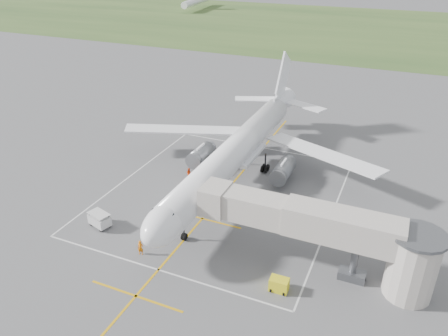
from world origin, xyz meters
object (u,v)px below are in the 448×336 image
at_px(ramp_worker_wing, 189,173).
at_px(gpu_unit, 279,285).
at_px(baggage_cart, 100,220).
at_px(airliner, 237,150).
at_px(jet_bridge, 333,233).
at_px(ramp_worker_nose, 140,248).

bearing_deg(ramp_worker_wing, gpu_unit, 157.06).
height_order(gpu_unit, baggage_cart, baggage_cart).
relative_size(gpu_unit, ramp_worker_wing, 1.17).
bearing_deg(baggage_cart, airliner, 75.46).
relative_size(baggage_cart, ramp_worker_wing, 1.85).
bearing_deg(airliner, baggage_cart, -120.93).
relative_size(jet_bridge, baggage_cart, 8.13).
bearing_deg(ramp_worker_nose, jet_bridge, -0.92).
height_order(jet_bridge, gpu_unit, jet_bridge).
bearing_deg(jet_bridge, baggage_cart, -174.14).
distance_m(airliner, ramp_worker_wing, 7.52).
xyz_separation_m(airliner, ramp_worker_nose, (-2.97, -19.33, -3.55)).
relative_size(jet_bridge, ramp_worker_wing, 15.02).
bearing_deg(ramp_worker_nose, airliner, 65.13).
bearing_deg(airliner, ramp_worker_wing, -158.20).
relative_size(gpu_unit, baggage_cart, 0.63).
xyz_separation_m(jet_bridge, baggage_cart, (-25.85, -2.65, -3.84)).
bearing_deg(jet_bridge, airliner, 137.81).
xyz_separation_m(gpu_unit, baggage_cart, (-22.08, 1.74, 0.25)).
bearing_deg(ramp_worker_wing, airliner, -139.29).
bearing_deg(ramp_worker_nose, gpu_unit, -13.47).
xyz_separation_m(gpu_unit, ramp_worker_wing, (-18.08, 16.19, 0.12)).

